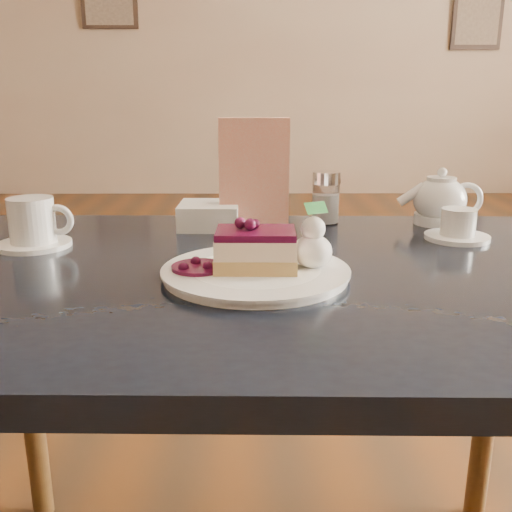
{
  "coord_description": "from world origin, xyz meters",
  "views": [
    {
      "loc": [
        -0.23,
        -0.52,
        0.93
      ],
      "look_at": [
        -0.23,
        0.15,
        0.74
      ],
      "focal_mm": 40.0,
      "sensor_mm": 36.0,
      "label": 1
    }
  ],
  "objects_px": {
    "main_table": "(256,314)",
    "tea_set": "(443,206)",
    "dessert_plate": "(256,273)",
    "cheesecake_slice": "(256,250)",
    "coffee_set": "(34,225)"
  },
  "relations": [
    {
      "from": "dessert_plate",
      "to": "cheesecake_slice",
      "type": "xyz_separation_m",
      "value": [
        0.0,
        -0.0,
        0.03
      ]
    },
    {
      "from": "dessert_plate",
      "to": "main_table",
      "type": "bearing_deg",
      "value": 88.87
    },
    {
      "from": "coffee_set",
      "to": "tea_set",
      "type": "height_order",
      "value": "tea_set"
    },
    {
      "from": "dessert_plate",
      "to": "coffee_set",
      "type": "bearing_deg",
      "value": 155.34
    },
    {
      "from": "main_table",
      "to": "coffee_set",
      "type": "distance_m",
      "value": 0.4
    },
    {
      "from": "coffee_set",
      "to": "cheesecake_slice",
      "type": "bearing_deg",
      "value": -24.66
    },
    {
      "from": "cheesecake_slice",
      "to": "tea_set",
      "type": "bearing_deg",
      "value": 42.07
    },
    {
      "from": "cheesecake_slice",
      "to": "main_table",
      "type": "bearing_deg",
      "value": 90.0
    },
    {
      "from": "tea_set",
      "to": "dessert_plate",
      "type": "bearing_deg",
      "value": -139.07
    },
    {
      "from": "coffee_set",
      "to": "main_table",
      "type": "bearing_deg",
      "value": -18.33
    },
    {
      "from": "main_table",
      "to": "dessert_plate",
      "type": "xyz_separation_m",
      "value": [
        -0.0,
        -0.05,
        0.08
      ]
    },
    {
      "from": "main_table",
      "to": "tea_set",
      "type": "relative_size",
      "value": 4.9
    },
    {
      "from": "cheesecake_slice",
      "to": "coffee_set",
      "type": "height_order",
      "value": "coffee_set"
    },
    {
      "from": "main_table",
      "to": "dessert_plate",
      "type": "bearing_deg",
      "value": -90.0
    },
    {
      "from": "cheesecake_slice",
      "to": "tea_set",
      "type": "xyz_separation_m",
      "value": [
        0.35,
        0.31,
        0.0
      ]
    }
  ]
}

